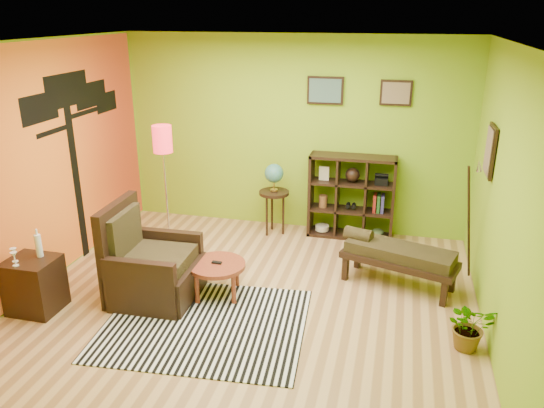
% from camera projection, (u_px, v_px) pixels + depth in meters
% --- Properties ---
extents(ground, '(5.00, 5.00, 0.00)m').
position_uv_depth(ground, '(251.00, 297.00, 6.05)').
color(ground, tan).
rests_on(ground, ground).
extents(room_shell, '(5.04, 4.54, 2.82)m').
position_uv_depth(room_shell, '(241.00, 143.00, 5.47)').
color(room_shell, '#80AD1D').
rests_on(room_shell, ground).
extents(zebra_rug, '(2.20, 1.86, 0.01)m').
position_uv_depth(zebra_rug, '(205.00, 324.00, 5.54)').
color(zebra_rug, white).
rests_on(zebra_rug, ground).
extents(coffee_table, '(0.65, 0.65, 0.42)m').
position_uv_depth(coffee_table, '(217.00, 268.00, 6.00)').
color(coffee_table, maroon).
rests_on(coffee_table, ground).
extents(armchair, '(0.94, 0.95, 1.11)m').
position_uv_depth(armchair, '(150.00, 269.00, 5.98)').
color(armchair, black).
rests_on(armchair, ground).
extents(side_cabinet, '(0.51, 0.46, 0.92)m').
position_uv_depth(side_cabinet, '(35.00, 284.00, 5.71)').
color(side_cabinet, black).
rests_on(side_cabinet, ground).
extents(floor_lamp, '(0.26, 0.26, 1.72)m').
position_uv_depth(floor_lamp, '(163.00, 151.00, 6.81)').
color(floor_lamp, silver).
rests_on(floor_lamp, ground).
extents(globe_table, '(0.43, 0.43, 1.05)m').
position_uv_depth(globe_table, '(274.00, 181.00, 7.53)').
color(globe_table, black).
rests_on(globe_table, ground).
extents(cube_shelf, '(1.20, 0.35, 1.20)m').
position_uv_depth(cube_shelf, '(352.00, 197.00, 7.49)').
color(cube_shelf, black).
rests_on(cube_shelf, ground).
extents(bench, '(1.41, 0.86, 0.62)m').
position_uv_depth(bench, '(396.00, 254.00, 6.21)').
color(bench, black).
rests_on(bench, ground).
extents(potted_plant, '(0.54, 0.58, 0.39)m').
position_uv_depth(potted_plant, '(469.00, 331.00, 5.09)').
color(potted_plant, '#26661E').
rests_on(potted_plant, ground).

